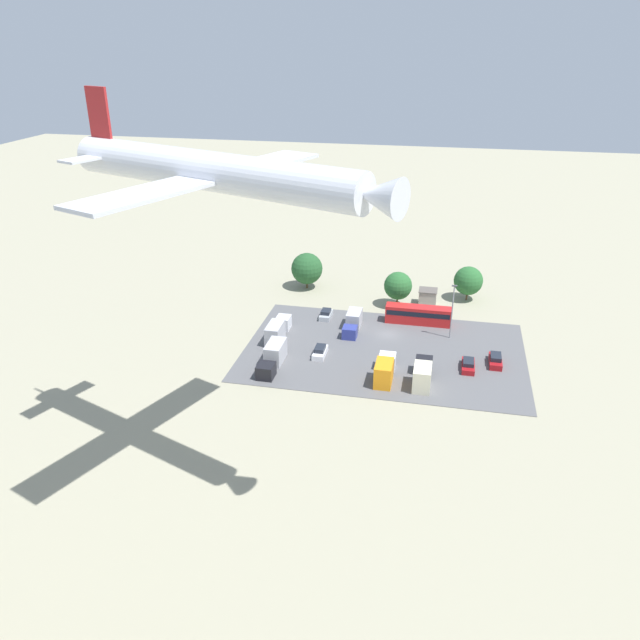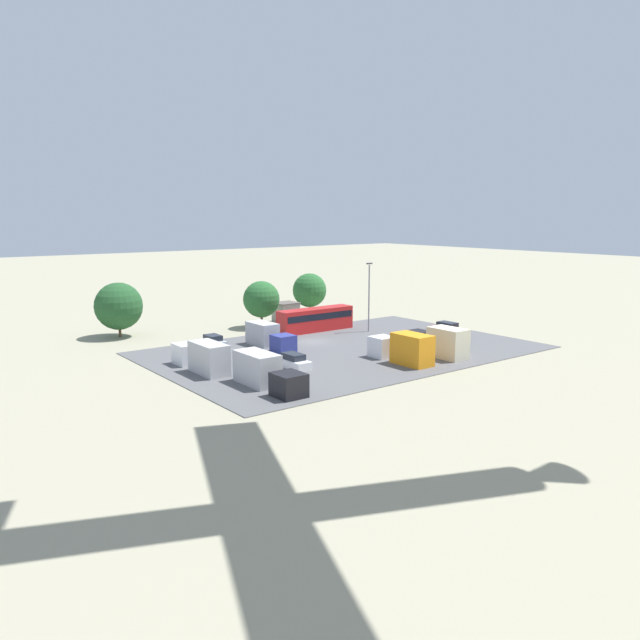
{
  "view_description": "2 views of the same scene",
  "coord_description": "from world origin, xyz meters",
  "px_view_note": "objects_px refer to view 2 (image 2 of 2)",
  "views": [
    {
      "loc": [
        -8.48,
        96.98,
        47.34
      ],
      "look_at": [
        7.0,
        23.81,
        12.87
      ],
      "focal_mm": 35.0,
      "sensor_mm": 36.0,
      "label": 1
    },
    {
      "loc": [
        46.94,
        63.3,
        16.24
      ],
      "look_at": [
        3.94,
        6.73,
        4.19
      ],
      "focal_mm": 35.0,
      "sensor_mm": 36.0,
      "label": 2
    }
  ],
  "objects_px": {
    "bus": "(315,319)",
    "parked_truck_0": "(439,342)",
    "parked_car_1": "(439,336)",
    "parked_truck_1": "(266,373)",
    "parked_truck_3": "(202,357)",
    "shed_building": "(286,312)",
    "parked_car_3": "(294,362)",
    "parked_car_0": "(213,342)",
    "parked_truck_4": "(268,336)",
    "parked_car_2": "(447,329)",
    "parked_truck_2": "(403,349)"
  },
  "relations": [
    {
      "from": "parked_truck_3",
      "to": "parked_truck_4",
      "type": "xyz_separation_m",
      "value": [
        -11.99,
        -6.05,
        -0.17
      ]
    },
    {
      "from": "bus",
      "to": "parked_car_1",
      "type": "distance_m",
      "value": 17.59
    },
    {
      "from": "parked_truck_2",
      "to": "parked_truck_1",
      "type": "bearing_deg",
      "value": 177.93
    },
    {
      "from": "parked_car_2",
      "to": "parked_truck_1",
      "type": "height_order",
      "value": "parked_truck_1"
    },
    {
      "from": "bus",
      "to": "parked_truck_0",
      "type": "distance_m",
      "value": 21.24
    },
    {
      "from": "parked_truck_1",
      "to": "parked_truck_3",
      "type": "relative_size",
      "value": 1.01
    },
    {
      "from": "parked_truck_2",
      "to": "parked_car_2",
      "type": "bearing_deg",
      "value": 26.32
    },
    {
      "from": "parked_truck_1",
      "to": "parked_truck_4",
      "type": "distance_m",
      "value": 18.47
    },
    {
      "from": "parked_truck_0",
      "to": "parked_truck_3",
      "type": "relative_size",
      "value": 0.88
    },
    {
      "from": "parked_car_1",
      "to": "parked_truck_4",
      "type": "distance_m",
      "value": 22.26
    },
    {
      "from": "parked_truck_4",
      "to": "parked_car_2",
      "type": "bearing_deg",
      "value": 161.69
    },
    {
      "from": "bus",
      "to": "parked_truck_3",
      "type": "bearing_deg",
      "value": -64.45
    },
    {
      "from": "parked_car_2",
      "to": "parked_truck_4",
      "type": "xyz_separation_m",
      "value": [
        23.92,
        -7.91,
        0.61
      ]
    },
    {
      "from": "parked_car_3",
      "to": "parked_car_1",
      "type": "bearing_deg",
      "value": -179.02
    },
    {
      "from": "bus",
      "to": "parked_truck_4",
      "type": "bearing_deg",
      "value": -65.81
    },
    {
      "from": "parked_truck_2",
      "to": "parked_truck_3",
      "type": "height_order",
      "value": "parked_truck_2"
    },
    {
      "from": "parked_truck_4",
      "to": "parked_car_1",
      "type": "bearing_deg",
      "value": 152.46
    },
    {
      "from": "parked_truck_1",
      "to": "parked_truck_3",
      "type": "xyz_separation_m",
      "value": [
        1.86,
        -9.4,
        0.05
      ]
    },
    {
      "from": "bus",
      "to": "parked_car_1",
      "type": "relative_size",
      "value": 2.49
    },
    {
      "from": "parked_car_0",
      "to": "parked_truck_3",
      "type": "xyz_separation_m",
      "value": [
        6.4,
        9.91,
        0.83
      ]
    },
    {
      "from": "parked_car_3",
      "to": "parked_truck_2",
      "type": "xyz_separation_m",
      "value": [
        -11.03,
        5.39,
        0.9
      ]
    },
    {
      "from": "parked_car_0",
      "to": "parked_truck_0",
      "type": "distance_m",
      "value": 27.39
    },
    {
      "from": "parked_car_0",
      "to": "parked_truck_3",
      "type": "height_order",
      "value": "parked_truck_3"
    },
    {
      "from": "parked_car_3",
      "to": "parked_truck_0",
      "type": "height_order",
      "value": "parked_truck_0"
    },
    {
      "from": "parked_car_1",
      "to": "parked_car_3",
      "type": "relative_size",
      "value": 1.04
    },
    {
      "from": "parked_car_1",
      "to": "parked_truck_3",
      "type": "bearing_deg",
      "value": 172.39
    },
    {
      "from": "shed_building",
      "to": "parked_truck_2",
      "type": "xyz_separation_m",
      "value": [
        4.77,
        30.15,
        0.12
      ]
    },
    {
      "from": "parked_truck_1",
      "to": "parked_truck_2",
      "type": "height_order",
      "value": "parked_truck_2"
    },
    {
      "from": "parked_truck_0",
      "to": "parked_truck_2",
      "type": "xyz_separation_m",
      "value": [
        5.61,
        -0.13,
        -0.03
      ]
    },
    {
      "from": "shed_building",
      "to": "parked_truck_4",
      "type": "height_order",
      "value": "shed_building"
    },
    {
      "from": "parked_truck_1",
      "to": "parked_truck_4",
      "type": "height_order",
      "value": "parked_truck_1"
    },
    {
      "from": "parked_car_0",
      "to": "parked_car_1",
      "type": "relative_size",
      "value": 0.87
    },
    {
      "from": "shed_building",
      "to": "parked_car_3",
      "type": "relative_size",
      "value": 0.78
    },
    {
      "from": "parked_truck_1",
      "to": "parked_truck_3",
      "type": "distance_m",
      "value": 9.58
    },
    {
      "from": "parked_truck_0",
      "to": "parked_truck_4",
      "type": "height_order",
      "value": "parked_truck_0"
    },
    {
      "from": "parked_truck_3",
      "to": "parked_truck_0",
      "type": "bearing_deg",
      "value": -22.09
    },
    {
      "from": "parked_truck_1",
      "to": "parked_truck_4",
      "type": "xyz_separation_m",
      "value": [
        -10.13,
        -15.45,
        -0.12
      ]
    },
    {
      "from": "parked_car_0",
      "to": "parked_car_3",
      "type": "bearing_deg",
      "value": -82.29
    },
    {
      "from": "shed_building",
      "to": "bus",
      "type": "relative_size",
      "value": 0.3
    },
    {
      "from": "parked_car_0",
      "to": "parked_truck_4",
      "type": "relative_size",
      "value": 0.5
    },
    {
      "from": "parked_car_2",
      "to": "parked_truck_3",
      "type": "relative_size",
      "value": 0.51
    },
    {
      "from": "parked_truck_2",
      "to": "parked_car_3",
      "type": "bearing_deg",
      "value": 153.96
    },
    {
      "from": "bus",
      "to": "parked_car_2",
      "type": "relative_size",
      "value": 2.46
    },
    {
      "from": "parked_car_0",
      "to": "parked_car_2",
      "type": "xyz_separation_m",
      "value": [
        -29.51,
        11.78,
        0.05
      ]
    },
    {
      "from": "bus",
      "to": "parked_truck_1",
      "type": "height_order",
      "value": "bus"
    },
    {
      "from": "parked_car_1",
      "to": "parked_truck_0",
      "type": "height_order",
      "value": "parked_truck_0"
    },
    {
      "from": "shed_building",
      "to": "parked_car_1",
      "type": "relative_size",
      "value": 0.75
    },
    {
      "from": "bus",
      "to": "parked_truck_0",
      "type": "relative_size",
      "value": 1.42
    },
    {
      "from": "parked_car_1",
      "to": "parked_car_3",
      "type": "height_order",
      "value": "parked_car_3"
    },
    {
      "from": "parked_car_2",
      "to": "parked_truck_3",
      "type": "bearing_deg",
      "value": 177.03
    }
  ]
}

